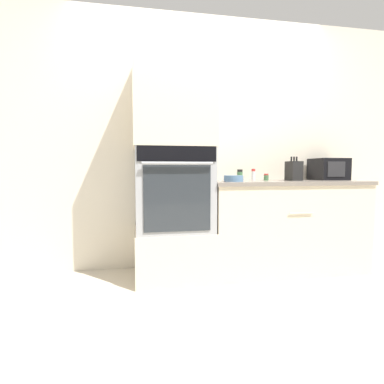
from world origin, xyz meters
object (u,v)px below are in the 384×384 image
(bowl, at_px, (233,178))
(condiment_jar_far, at_px, (214,176))
(condiment_jar_near, at_px, (240,175))
(condiment_jar_mid, at_px, (253,175))
(microwave, at_px, (328,169))
(knife_block, at_px, (294,171))
(wall_oven, at_px, (173,189))
(condiment_jar_back, at_px, (266,177))

(bowl, height_order, condiment_jar_far, condiment_jar_far)
(condiment_jar_near, xyz_separation_m, condiment_jar_mid, (0.14, 0.00, 0.00))
(microwave, xyz_separation_m, condiment_jar_mid, (-0.79, 0.06, -0.06))
(bowl, relative_size, condiment_jar_mid, 1.53)
(condiment_jar_near, relative_size, condiment_jar_mid, 0.94)
(bowl, height_order, condiment_jar_mid, condiment_jar_mid)
(condiment_jar_near, distance_m, condiment_jar_far, 0.27)
(microwave, bearing_deg, knife_block, -166.81)
(knife_block, distance_m, condiment_jar_near, 0.52)
(condiment_jar_mid, distance_m, condiment_jar_far, 0.41)
(wall_oven, distance_m, condiment_jar_mid, 0.86)
(microwave, distance_m, condiment_jar_back, 0.70)
(wall_oven, bearing_deg, condiment_jar_mid, 12.59)
(condiment_jar_near, bearing_deg, microwave, -3.57)
(knife_block, xyz_separation_m, bowl, (-0.66, -0.14, -0.07))
(microwave, bearing_deg, bowl, -167.60)
(wall_oven, distance_m, condiment_jar_back, 0.94)
(bowl, bearing_deg, condiment_jar_near, 61.24)
(wall_oven, xyz_separation_m, condiment_jar_far, (0.42, 0.19, 0.11))
(condiment_jar_near, relative_size, condiment_jar_back, 1.63)
(condiment_jar_far, distance_m, condiment_jar_back, 0.52)
(condiment_jar_back, bearing_deg, condiment_jar_near, 158.90)
(condiment_jar_mid, bearing_deg, microwave, -4.32)
(bowl, xyz_separation_m, condiment_jar_far, (-0.10, 0.30, 0.01))
(condiment_jar_mid, relative_size, condiment_jar_far, 1.36)
(condiment_jar_mid, height_order, condiment_jar_far, condiment_jar_mid)
(microwave, relative_size, bowl, 1.77)
(wall_oven, height_order, condiment_jar_back, wall_oven)
(wall_oven, xyz_separation_m, bowl, (0.53, -0.12, 0.10))
(condiment_jar_mid, bearing_deg, wall_oven, -167.41)
(microwave, distance_m, knife_block, 0.46)
(knife_block, distance_m, condiment_jar_mid, 0.39)
(microwave, distance_m, condiment_jar_far, 1.21)
(microwave, xyz_separation_m, condiment_jar_near, (-0.94, 0.06, -0.06))
(microwave, bearing_deg, condiment_jar_back, -177.26)
(bowl, bearing_deg, condiment_jar_back, 27.37)
(condiment_jar_mid, bearing_deg, condiment_jar_far, -179.89)
(microwave, bearing_deg, condiment_jar_near, 176.43)
(bowl, distance_m, condiment_jar_far, 0.32)
(wall_oven, height_order, condiment_jar_far, wall_oven)
(wall_oven, bearing_deg, microwave, 4.44)
(condiment_jar_mid, bearing_deg, knife_block, -25.30)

